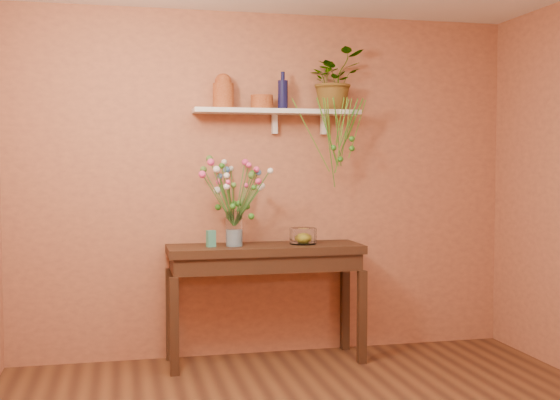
% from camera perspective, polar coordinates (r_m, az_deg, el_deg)
% --- Properties ---
extents(room, '(4.04, 4.04, 2.70)m').
position_cam_1_polar(room, '(3.67, 5.38, 0.32)').
color(room, brown).
rests_on(room, ground).
extents(sideboard, '(1.48, 0.48, 0.90)m').
position_cam_1_polar(sideboard, '(5.39, -1.21, -5.04)').
color(sideboard, '#3C2117').
rests_on(sideboard, ground).
extents(wall_shelf, '(1.30, 0.24, 0.19)m').
position_cam_1_polar(wall_shelf, '(5.51, -0.14, 7.11)').
color(wall_shelf, white).
rests_on(wall_shelf, room).
extents(terracotta_jug, '(0.20, 0.20, 0.27)m').
position_cam_1_polar(terracotta_jug, '(5.44, -4.62, 8.73)').
color(terracotta_jug, '#A45B2C').
rests_on(terracotta_jug, wall_shelf).
extents(terracotta_pot, '(0.22, 0.22, 0.11)m').
position_cam_1_polar(terracotta_pot, '(5.46, -1.48, 7.93)').
color(terracotta_pot, '#A45B2C').
rests_on(terracotta_pot, wall_shelf).
extents(blue_bottle, '(0.09, 0.09, 0.29)m').
position_cam_1_polar(blue_bottle, '(5.50, 0.23, 8.57)').
color(blue_bottle, '#111139').
rests_on(blue_bottle, wall_shelf).
extents(spider_plant, '(0.54, 0.51, 0.48)m').
position_cam_1_polar(spider_plant, '(5.67, 4.38, 9.65)').
color(spider_plant, '#2F751F').
rests_on(spider_plant, wall_shelf).
extents(plant_fronds, '(0.61, 0.24, 0.69)m').
position_cam_1_polar(plant_fronds, '(5.49, 4.93, 4.99)').
color(plant_fronds, '#2F751F').
rests_on(plant_fronds, wall_shelf).
extents(glass_vase, '(0.13, 0.13, 0.26)m').
position_cam_1_polar(glass_vase, '(5.29, -3.74, -2.55)').
color(glass_vase, white).
rests_on(glass_vase, sideboard).
extents(bouquet, '(0.54, 0.58, 0.53)m').
position_cam_1_polar(bouquet, '(5.29, -3.75, 1.39)').
color(bouquet, '#386B28').
rests_on(bouquet, glass_vase).
extents(glass_bowl, '(0.21, 0.21, 0.12)m').
position_cam_1_polar(glass_bowl, '(5.43, 1.88, -2.98)').
color(glass_bowl, white).
rests_on(glass_bowl, sideboard).
extents(lemon, '(0.08, 0.08, 0.08)m').
position_cam_1_polar(lemon, '(5.45, 1.90, -3.08)').
color(lemon, gold).
rests_on(lemon, glass_bowl).
extents(carton, '(0.07, 0.06, 0.12)m').
position_cam_1_polar(carton, '(5.26, -5.61, -3.13)').
color(carton, teal).
rests_on(carton, sideboard).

